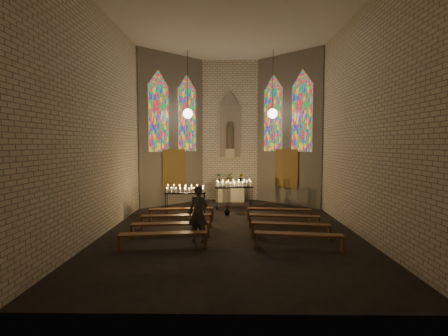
{
  "coord_description": "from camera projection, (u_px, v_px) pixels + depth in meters",
  "views": [
    {
      "loc": [
        -0.04,
        -11.66,
        2.86
      ],
      "look_at": [
        -0.24,
        1.49,
        1.94
      ],
      "focal_mm": 28.0,
      "sensor_mm": 36.0,
      "label": 1
    }
  ],
  "objects": [
    {
      "name": "pew_left_3",
      "position": [
        163.0,
        236.0,
        9.42
      ],
      "size": [
        2.37,
        0.64,
        0.45
      ],
      "rotation": [
        0.0,
        0.0,
        0.14
      ],
      "color": "brown",
      "rests_on": "ground"
    },
    {
      "name": "pew_left_1",
      "position": [
        177.0,
        217.0,
        11.82
      ],
      "size": [
        2.37,
        0.64,
        0.45
      ],
      "rotation": [
        0.0,
        0.0,
        0.14
      ],
      "color": "brown",
      "rests_on": "ground"
    },
    {
      "name": "altar",
      "position": [
        230.0,
        191.0,
        17.23
      ],
      "size": [
        1.4,
        0.6,
        1.0
      ],
      "primitive_type": "cube",
      "color": "beige",
      "rests_on": "ground"
    },
    {
      "name": "pew_right_2",
      "position": [
        290.0,
        226.0,
        10.57
      ],
      "size": [
        2.37,
        0.64,
        0.45
      ],
      "rotation": [
        0.0,
        0.0,
        -0.14
      ],
      "color": "brown",
      "rests_on": "ground"
    },
    {
      "name": "flower_vase_right",
      "position": [
        241.0,
        177.0,
        17.25
      ],
      "size": [
        0.22,
        0.19,
        0.38
      ],
      "primitive_type": "imported",
      "rotation": [
        0.0,
        0.0,
        -0.11
      ],
      "color": "#4C723F",
      "rests_on": "altar"
    },
    {
      "name": "pew_right_1",
      "position": [
        284.0,
        218.0,
        11.76
      ],
      "size": [
        2.37,
        0.64,
        0.45
      ],
      "rotation": [
        0.0,
        0.0,
        -0.14
      ],
      "color": "brown",
      "rests_on": "ground"
    },
    {
      "name": "aisle_flower_pot",
      "position": [
        227.0,
        210.0,
        13.97
      ],
      "size": [
        0.29,
        0.29,
        0.41
      ],
      "primitive_type": "imported",
      "rotation": [
        0.0,
        0.0,
        0.31
      ],
      "color": "#4C723F",
      "rests_on": "ground"
    },
    {
      "name": "flower_vase_center",
      "position": [
        229.0,
        177.0,
        17.17
      ],
      "size": [
        0.48,
        0.44,
        0.44
      ],
      "primitive_type": "imported",
      "rotation": [
        0.0,
        0.0,
        -0.27
      ],
      "color": "#4C723F",
      "rests_on": "altar"
    },
    {
      "name": "visitor",
      "position": [
        198.0,
        214.0,
        10.19
      ],
      "size": [
        0.68,
        0.55,
        1.63
      ],
      "primitive_type": "imported",
      "rotation": [
        0.0,
        0.0,
        -0.29
      ],
      "color": "#46464F",
      "rests_on": "ground"
    },
    {
      "name": "votive_stand_right",
      "position": [
        234.0,
        185.0,
        15.3
      ],
      "size": [
        1.69,
        0.72,
        1.21
      ],
      "rotation": [
        0.0,
        0.0,
        0.21
      ],
      "color": "black",
      "rests_on": "ground"
    },
    {
      "name": "pew_right_0",
      "position": [
        279.0,
        211.0,
        12.96
      ],
      "size": [
        2.37,
        0.64,
        0.45
      ],
      "rotation": [
        0.0,
        0.0,
        -0.14
      ],
      "color": "brown",
      "rests_on": "ground"
    },
    {
      "name": "room",
      "position": [
        230.0,
        124.0,
        14.93
      ],
      "size": [
        8.22,
        12.43,
        7.0
      ],
      "color": "beige",
      "rests_on": "ground"
    },
    {
      "name": "pew_right_3",
      "position": [
        298.0,
        236.0,
        9.37
      ],
      "size": [
        2.37,
        0.64,
        0.45
      ],
      "rotation": [
        0.0,
        0.0,
        -0.14
      ],
      "color": "brown",
      "rests_on": "ground"
    },
    {
      "name": "pew_left_0",
      "position": [
        181.0,
        210.0,
        13.01
      ],
      "size": [
        2.37,
        0.64,
        0.45
      ],
      "rotation": [
        0.0,
        0.0,
        0.14
      ],
      "color": "brown",
      "rests_on": "ground"
    },
    {
      "name": "flower_vase_left",
      "position": [
        219.0,
        177.0,
        17.2
      ],
      "size": [
        0.22,
        0.16,
        0.39
      ],
      "primitive_type": "imported",
      "rotation": [
        0.0,
        0.0,
        0.11
      ],
      "color": "#4C723F",
      "rests_on": "altar"
    },
    {
      "name": "votive_stand_left",
      "position": [
        185.0,
        191.0,
        13.69
      ],
      "size": [
        1.61,
        0.41,
        1.17
      ],
      "rotation": [
        0.0,
        0.0,
        -0.02
      ],
      "color": "black",
      "rests_on": "ground"
    },
    {
      "name": "pew_left_2",
      "position": [
        171.0,
        226.0,
        10.62
      ],
      "size": [
        2.37,
        0.64,
        0.45
      ],
      "rotation": [
        0.0,
        0.0,
        0.14
      ],
      "color": "brown",
      "rests_on": "ground"
    },
    {
      "name": "floor",
      "position": [
        230.0,
        228.0,
        11.83
      ],
      "size": [
        12.0,
        12.0,
        0.0
      ],
      "primitive_type": "plane",
      "color": "black",
      "rests_on": "ground"
    }
  ]
}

